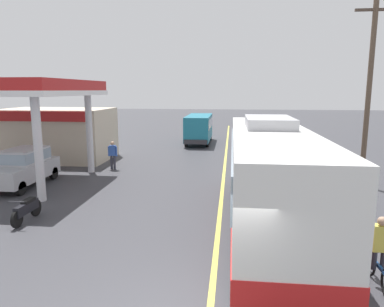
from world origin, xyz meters
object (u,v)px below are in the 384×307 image
object	(u,v)px
cyclist_on_shoulder	(379,255)
pedestrian_near_pump	(113,154)
coach_bus_main	(270,178)
car_at_pump	(24,165)
motorcycle_parked_forecourt	(27,209)
minibus_opposing_lane	(199,127)

from	to	relation	value
cyclist_on_shoulder	pedestrian_near_pump	bearing A→B (deg)	131.82
coach_bus_main	car_at_pump	world-z (taller)	coach_bus_main
coach_bus_main	motorcycle_parked_forecourt	world-z (taller)	coach_bus_main
motorcycle_parked_forecourt	pedestrian_near_pump	bearing A→B (deg)	88.24
car_at_pump	motorcycle_parked_forecourt	distance (m)	5.41
minibus_opposing_lane	car_at_pump	bearing A→B (deg)	-115.52
motorcycle_parked_forecourt	pedestrian_near_pump	distance (m)	8.63
coach_bus_main	cyclist_on_shoulder	world-z (taller)	coach_bus_main
pedestrian_near_pump	car_at_pump	bearing A→B (deg)	-127.48
car_at_pump	minibus_opposing_lane	world-z (taller)	minibus_opposing_lane
coach_bus_main	pedestrian_near_pump	size ratio (longest dim) A/B	6.65
car_at_pump	pedestrian_near_pump	xyz separation A→B (m)	(3.10, 4.04, -0.08)
car_at_pump	motorcycle_parked_forecourt	xyz separation A→B (m)	(2.84, -4.57, -0.57)
minibus_opposing_lane	cyclist_on_shoulder	world-z (taller)	minibus_opposing_lane
car_at_pump	cyclist_on_shoulder	size ratio (longest dim) A/B	2.31
car_at_pump	cyclist_on_shoulder	xyz separation A→B (m)	(13.57, -7.65, -0.23)
motorcycle_parked_forecourt	pedestrian_near_pump	xyz separation A→B (m)	(0.26, 8.61, 0.49)
minibus_opposing_lane	cyclist_on_shoulder	xyz separation A→B (m)	(6.38, -22.70, -0.69)
coach_bus_main	motorcycle_parked_forecourt	distance (m)	8.60
coach_bus_main	car_at_pump	distance (m)	12.11
minibus_opposing_lane	pedestrian_near_pump	bearing A→B (deg)	-110.35
cyclist_on_shoulder	motorcycle_parked_forecourt	size ratio (longest dim) A/B	1.01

